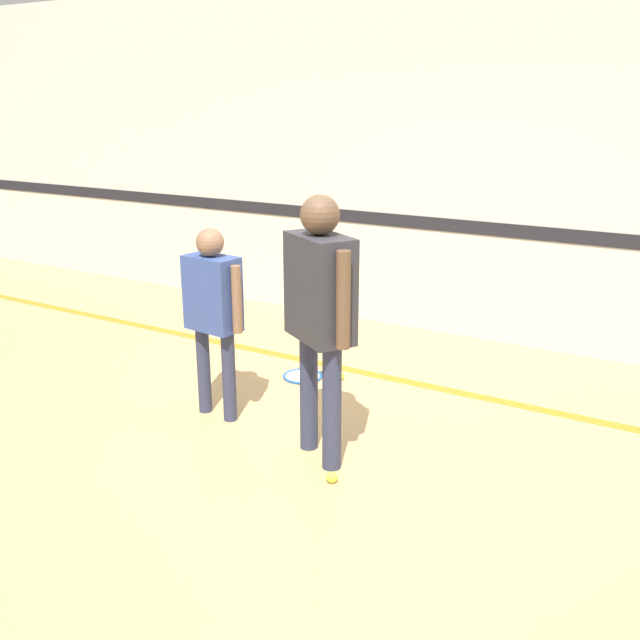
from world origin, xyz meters
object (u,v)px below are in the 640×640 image
Objects in this scene: person_student_left at (213,303)px; racket_spare_on_floor at (304,376)px; tennis_ball_near_instructor at (332,477)px; tennis_ball_by_spare_racket at (340,376)px; person_instructor at (320,302)px.

person_student_left reaches higher than racket_spare_on_floor.
tennis_ball_near_instructor and tennis_ball_by_spare_racket have the same top height.
person_instructor is 3.17× the size of racket_spare_on_floor.
person_student_left is at bearing -158.54° from person_instructor.
person_instructor reaches higher than person_student_left.
person_instructor is 24.50× the size of tennis_ball_by_spare_racket.
tennis_ball_near_instructor is (0.99, -1.31, 0.02)m from racket_spare_on_floor.
person_student_left is 1.44m from tennis_ball_near_instructor.
person_instructor is 1.66m from racket_spare_on_floor.
racket_spare_on_floor is at bearing 127.25° from tennis_ball_near_instructor.
tennis_ball_by_spare_racket is (0.28, 0.09, 0.02)m from racket_spare_on_floor.
tennis_ball_near_instructor reaches higher than racket_spare_on_floor.
racket_spare_on_floor is 1.64m from tennis_ball_near_instructor.
tennis_ball_near_instructor is 1.00× the size of tennis_ball_by_spare_racket.
tennis_ball_by_spare_racket is at bearing 144.54° from person_instructor.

